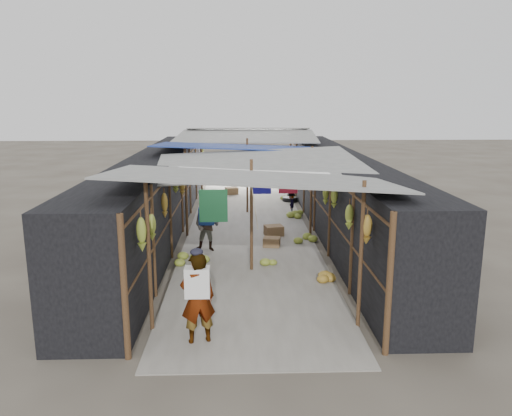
{
  "coord_description": "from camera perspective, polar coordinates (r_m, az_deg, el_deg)",
  "views": [
    {
      "loc": [
        -0.26,
        -8.07,
        3.93
      ],
      "look_at": [
        0.14,
        4.07,
        1.25
      ],
      "focal_mm": 35.0,
      "sensor_mm": 36.0,
      "label": 1
    }
  ],
  "objects": [
    {
      "name": "crate_mid",
      "position": [
        13.48,
        1.81,
        -3.93
      ],
      "size": [
        0.5,
        0.43,
        0.26
      ],
      "primitive_type": "cube",
      "rotation": [
        0.0,
        0.0,
        -0.18
      ],
      "color": "olive",
      "rests_on": "ground"
    },
    {
      "name": "black_basin",
      "position": [
        19.43,
        3.91,
        1.0
      ],
      "size": [
        0.59,
        0.59,
        0.18
      ],
      "primitive_type": "cylinder",
      "color": "black",
      "rests_on": "ground"
    },
    {
      "name": "hanging_bananas",
      "position": [
        14.59,
        -0.93,
        3.4
      ],
      "size": [
        3.95,
        13.93,
        0.82
      ],
      "color": "olive",
      "rests_on": "ground"
    },
    {
      "name": "aisle_slab",
      "position": [
        15.09,
        -0.83,
        -2.62
      ],
      "size": [
        3.6,
        16.0,
        0.02
      ],
      "primitive_type": "cube",
      "color": "#9E998E",
      "rests_on": "ground"
    },
    {
      "name": "market_canopy",
      "position": [
        14.98,
        -0.77,
        6.59
      ],
      "size": [
        5.62,
        15.2,
        2.77
      ],
      "color": "brown",
      "rests_on": "ground"
    },
    {
      "name": "vendor_elderly",
      "position": [
        8.23,
        -6.67,
        -10.21
      ],
      "size": [
        0.64,
        0.51,
        1.54
      ],
      "primitive_type": "imported",
      "rotation": [
        0.0,
        0.0,
        3.41
      ],
      "color": "silver",
      "rests_on": "ground"
    },
    {
      "name": "crate_near",
      "position": [
        14.55,
        2.05,
        -2.62
      ],
      "size": [
        0.59,
        0.51,
        0.31
      ],
      "primitive_type": "cube",
      "rotation": [
        0.0,
        0.0,
        0.22
      ],
      "color": "olive",
      "rests_on": "ground"
    },
    {
      "name": "floor_bananas",
      "position": [
        14.35,
        1.74,
        -2.83
      ],
      "size": [
        3.69,
        9.31,
        0.34
      ],
      "color": "olive",
      "rests_on": "ground"
    },
    {
      "name": "stall_right",
      "position": [
        15.12,
        9.44,
        1.67
      ],
      "size": [
        1.4,
        15.0,
        2.3
      ],
      "primitive_type": "cube",
      "color": "black",
      "rests_on": "ground"
    },
    {
      "name": "crate_back",
      "position": [
        20.81,
        -2.8,
        1.95
      ],
      "size": [
        0.57,
        0.52,
        0.3
      ],
      "primitive_type": "cube",
      "rotation": [
        0.0,
        0.0,
        0.33
      ],
      "color": "olive",
      "rests_on": "ground"
    },
    {
      "name": "stall_left",
      "position": [
        15.03,
        -11.2,
        1.54
      ],
      "size": [
        1.4,
        15.0,
        2.3
      ],
      "primitive_type": "cube",
      "color": "black",
      "rests_on": "ground"
    },
    {
      "name": "ground",
      "position": [
        8.98,
        -0.03,
        -13.51
      ],
      "size": [
        80.0,
        80.0,
        0.0
      ],
      "primitive_type": "plane",
      "color": "#6B6356",
      "rests_on": "ground"
    },
    {
      "name": "vendor_seated",
      "position": [
        17.12,
        4.03,
        0.51
      ],
      "size": [
        0.33,
        0.54,
        0.8
      ],
      "primitive_type": "imported",
      "rotation": [
        0.0,
        0.0,
        -1.63
      ],
      "color": "#48433E",
      "rests_on": "ground"
    },
    {
      "name": "shopper_blue",
      "position": [
        13.05,
        -5.67,
        -1.99
      ],
      "size": [
        0.76,
        0.65,
        1.38
      ],
      "primitive_type": "imported",
      "rotation": [
        0.0,
        0.0,
        -0.2
      ],
      "color": "#214BA7",
      "rests_on": "ground"
    }
  ]
}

